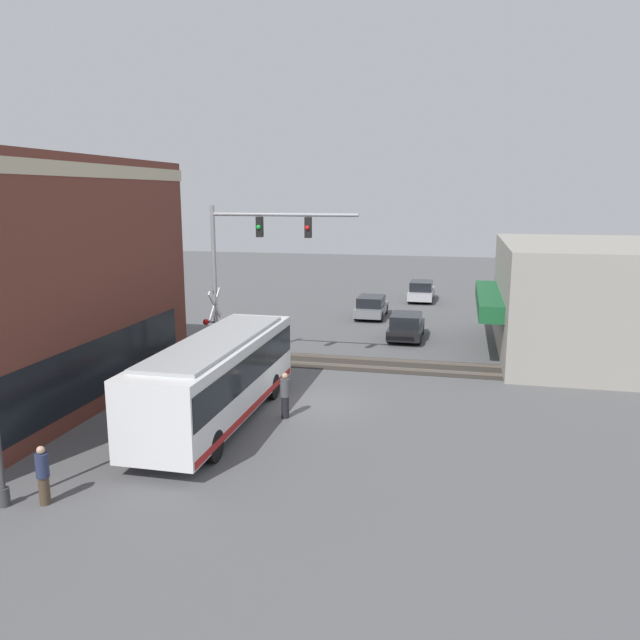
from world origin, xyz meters
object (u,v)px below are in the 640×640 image
(city_bus, at_px, (218,376))
(parked_car_grey, at_px, (371,307))
(crossing_signal, at_px, (215,322))
(pedestrian_by_lamp, at_px, (43,475))
(pedestrian_near_bus, at_px, (285,395))
(parked_car_black, at_px, (406,327))
(parked_car_silver, at_px, (421,292))

(city_bus, height_order, parked_car_grey, city_bus)
(crossing_signal, bearing_deg, pedestrian_by_lamp, -178.47)
(city_bus, bearing_deg, pedestrian_near_bus, -68.78)
(parked_car_black, xyz_separation_m, pedestrian_near_bus, (-13.69, 3.17, 0.20))
(parked_car_black, relative_size, parked_car_silver, 0.97)
(crossing_signal, height_order, parked_car_grey, crossing_signal)
(parked_car_grey, relative_size, pedestrian_by_lamp, 2.62)
(crossing_signal, height_order, pedestrian_by_lamp, crossing_signal)
(parked_car_black, distance_m, parked_car_grey, 6.41)
(pedestrian_by_lamp, height_order, pedestrian_near_bus, pedestrian_near_bus)
(pedestrian_by_lamp, bearing_deg, crossing_signal, 1.53)
(crossing_signal, distance_m, parked_car_silver, 22.98)
(crossing_signal, xyz_separation_m, parked_car_grey, (14.27, -5.12, -1.64))
(parked_car_silver, xyz_separation_m, pedestrian_by_lamp, (-34.31, 7.58, 0.12))
(pedestrian_by_lamp, relative_size, pedestrian_near_bus, 0.96)
(parked_car_black, bearing_deg, city_bus, 159.65)
(parked_car_grey, height_order, parked_car_silver, parked_car_silver)
(parked_car_black, distance_m, parked_car_silver, 13.01)
(parked_car_grey, relative_size, pedestrian_near_bus, 2.51)
(crossing_signal, height_order, parked_car_silver, crossing_signal)
(parked_car_black, bearing_deg, parked_car_silver, -0.00)
(city_bus, height_order, parked_car_black, city_bus)
(city_bus, distance_m, pedestrian_by_lamp, 7.14)
(city_bus, relative_size, pedestrian_near_bus, 5.97)
(crossing_signal, relative_size, parked_car_grey, 0.89)
(crossing_signal, bearing_deg, city_bus, -157.42)
(parked_car_grey, bearing_deg, parked_car_black, -154.08)
(pedestrian_by_lamp, bearing_deg, pedestrian_near_bus, -30.05)
(parked_car_black, xyz_separation_m, parked_car_grey, (5.76, 2.80, -0.01))
(crossing_signal, bearing_deg, parked_car_grey, -19.73)
(parked_car_grey, relative_size, parked_car_silver, 0.98)
(parked_car_black, height_order, pedestrian_by_lamp, pedestrian_by_lamp)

